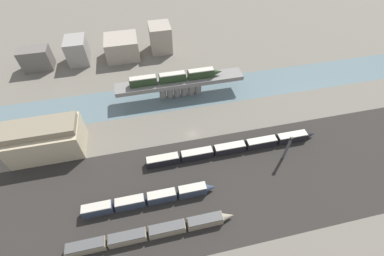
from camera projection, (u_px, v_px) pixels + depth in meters
The scene contains 14 objects.
ground_plane at pixel (192, 134), 102.35m from camera, with size 400.00×400.00×0.00m, color #666056.
railbed_yard at pixel (207, 187), 86.68m from camera, with size 280.00×42.00×0.01m, color #282623.
river_water at pixel (181, 95), 118.30m from camera, with size 320.00×19.42×0.01m, color slate.
bridge at pixel (180, 84), 113.66m from camera, with size 56.29×7.36×8.55m.
train_on_bridge at pixel (176, 77), 110.23m from camera, with size 40.56×2.99×3.98m.
train_yard_near at pixel (152, 232), 74.88m from camera, with size 49.23×3.17×3.40m.
train_yard_mid at pixel (150, 199), 81.61m from camera, with size 42.57×3.03×3.98m.
train_yard_far at pixel (234, 148), 95.59m from camera, with size 65.98×3.16×3.58m.
warehouse_building at pixel (45, 139), 92.50m from camera, with size 25.48×13.95×13.30m.
signal_tower at pixel (287, 148), 90.50m from camera, with size 1.00×0.92×11.54m.
city_block_far_left at pixel (36, 59), 128.53m from camera, with size 14.01×8.66×10.89m, color #605B56.
city_block_left at pixel (77, 50), 132.13m from camera, with size 10.12×13.12×12.48m, color gray.
city_block_center at pixel (122, 47), 135.64m from camera, with size 16.79×15.69×10.91m, color gray.
city_block_right at pixel (160, 38), 138.79m from camera, with size 11.20×12.76×14.36m, color gray.
Camera 1 is at (-14.35, -65.04, 77.76)m, focal length 24.00 mm.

